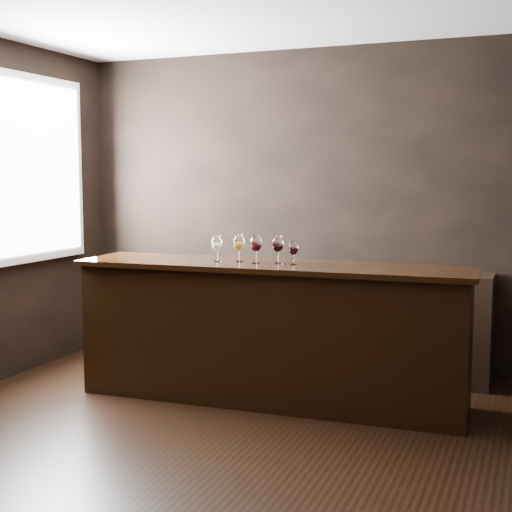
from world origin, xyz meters
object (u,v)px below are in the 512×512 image
at_px(glass_red_b, 278,245).
at_px(glass_white, 217,244).
at_px(glass_amber, 239,243).
at_px(glass_red_c, 293,249).
at_px(back_bar_shelf, 339,320).
at_px(glass_red_a, 256,244).
at_px(bar_counter, 271,335).

bearing_deg(glass_red_b, glass_white, -173.96).
relative_size(glass_amber, glass_red_c, 1.22).
relative_size(back_bar_shelf, glass_red_b, 12.22).
xyz_separation_m(glass_white, glass_red_a, (0.32, -0.00, 0.01)).
distance_m(back_bar_shelf, glass_amber, 1.30).
height_order(back_bar_shelf, glass_red_b, glass_red_b).
distance_m(bar_counter, glass_white, 0.80).
relative_size(back_bar_shelf, glass_red_c, 14.79).
xyz_separation_m(bar_counter, back_bar_shelf, (0.26, 0.96, -0.05)).
xyz_separation_m(bar_counter, glass_white, (-0.43, -0.02, 0.67)).
bearing_deg(glass_red_a, glass_red_c, 6.48).
relative_size(glass_amber, glass_red_b, 1.01).
height_order(glass_white, glass_amber, glass_amber).
bearing_deg(back_bar_shelf, glass_amber, -120.14).
distance_m(glass_white, glass_amber, 0.17).
distance_m(bar_counter, glass_amber, 0.74).
bearing_deg(glass_red_a, back_bar_shelf, 69.08).
bearing_deg(glass_white, glass_amber, 19.44).
bearing_deg(glass_red_a, glass_white, 179.95).
height_order(back_bar_shelf, glass_red_a, glass_red_a).
bearing_deg(glass_red_b, glass_amber, 179.02).
relative_size(back_bar_shelf, glass_white, 12.93).
relative_size(bar_counter, glass_red_b, 13.94).
bearing_deg(glass_red_c, glass_white, -176.98).
distance_m(glass_white, glass_red_c, 0.60).
distance_m(glass_white, glass_red_a, 0.32).
bearing_deg(glass_amber, glass_red_a, -18.95).
height_order(bar_counter, glass_red_c, glass_red_c).
bearing_deg(glass_white, glass_red_c, 3.02).
bearing_deg(glass_red_b, glass_red_c, -8.16).
bearing_deg(back_bar_shelf, glass_red_c, -95.61).
bearing_deg(bar_counter, glass_red_b, 30.04).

